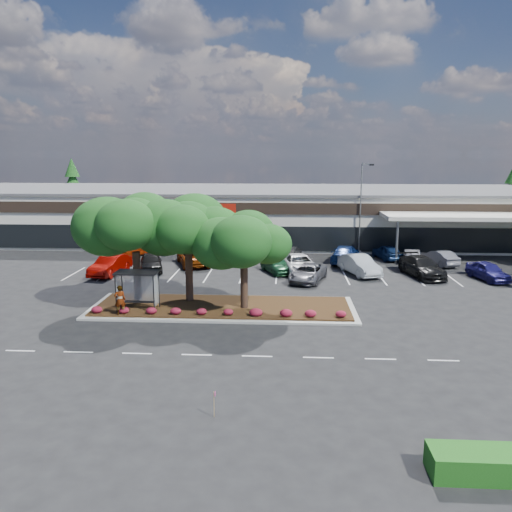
# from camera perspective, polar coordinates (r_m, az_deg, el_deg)

# --- Properties ---
(ground) EXTENTS (160.00, 160.00, 0.00)m
(ground) POSITION_cam_1_polar(r_m,az_deg,el_deg) (30.43, -0.97, -8.43)
(ground) COLOR black
(ground) RESTS_ON ground
(retail_store) EXTENTS (80.40, 25.20, 6.25)m
(retail_store) POSITION_cam_1_polar(r_m,az_deg,el_deg) (62.88, 1.38, 4.92)
(retail_store) COLOR silver
(retail_store) RESTS_ON ground
(landscape_island) EXTENTS (18.00, 6.00, 0.26)m
(landscape_island) POSITION_cam_1_polar(r_m,az_deg,el_deg) (34.36, -3.82, -5.87)
(landscape_island) COLOR #A1A19C
(landscape_island) RESTS_ON ground
(lane_markings) EXTENTS (33.12, 20.06, 0.01)m
(lane_markings) POSITION_cam_1_polar(r_m,az_deg,el_deg) (40.37, -0.07, -3.37)
(lane_markings) COLOR silver
(lane_markings) RESTS_ON ground
(shrub_row) EXTENTS (17.00, 0.80, 0.50)m
(shrub_row) POSITION_cam_1_polar(r_m,az_deg,el_deg) (32.25, -4.29, -6.33)
(shrub_row) COLOR maroon
(shrub_row) RESTS_ON landscape_island
(bus_shelter) EXTENTS (2.75, 1.55, 2.59)m
(bus_shelter) POSITION_cam_1_polar(r_m,az_deg,el_deg) (33.90, -13.36, -2.58)
(bus_shelter) COLOR black
(bus_shelter) RESTS_ON landscape_island
(island_tree_west) EXTENTS (7.20, 7.20, 7.89)m
(island_tree_west) POSITION_cam_1_polar(r_m,az_deg,el_deg) (35.10, -13.57, 1.06)
(island_tree_west) COLOR #153D12
(island_tree_west) RESTS_ON landscape_island
(island_tree_mid) EXTENTS (6.60, 6.60, 7.32)m
(island_tree_mid) POSITION_cam_1_polar(r_m,az_deg,el_deg) (34.98, -7.73, 0.77)
(island_tree_mid) COLOR #153D12
(island_tree_mid) RESTS_ON landscape_island
(island_tree_east) EXTENTS (5.80, 5.80, 6.50)m
(island_tree_east) POSITION_cam_1_polar(r_m,az_deg,el_deg) (33.06, -1.38, -0.48)
(island_tree_east) COLOR #153D12
(island_tree_east) RESTS_ON landscape_island
(conifer_north_west) EXTENTS (4.40, 4.40, 10.00)m
(conifer_north_west) POSITION_cam_1_polar(r_m,az_deg,el_deg) (81.35, -20.14, 7.03)
(conifer_north_west) COLOR #153D12
(conifer_north_west) RESTS_ON ground
(conifer_north_east) EXTENTS (3.96, 3.96, 9.00)m
(conifer_north_east) POSITION_cam_1_polar(r_m,az_deg,el_deg) (79.42, 27.10, 6.02)
(conifer_north_east) COLOR #153D12
(conifer_north_east) RESTS_ON ground
(person_waiting) EXTENTS (0.82, 0.69, 1.93)m
(person_waiting) POSITION_cam_1_polar(r_m,az_deg,el_deg) (33.28, -15.28, -4.87)
(person_waiting) COLOR #594C47
(person_waiting) RESTS_ON landscape_island
(light_pole) EXTENTS (1.40, 0.82, 9.58)m
(light_pole) POSITION_cam_1_polar(r_m,az_deg,el_deg) (53.10, 11.93, 4.63)
(light_pole) COLOR #A1A19C
(light_pole) RESTS_ON ground
(survey_stake) EXTENTS (0.08, 0.14, 1.10)m
(survey_stake) POSITION_cam_1_polar(r_m,az_deg,el_deg) (20.86, -4.78, -16.17)
(survey_stake) COLOR #9E8052
(survey_stake) RESTS_ON ground
(car_0) EXTENTS (2.58, 5.39, 1.70)m
(car_0) POSITION_cam_1_polar(r_m,az_deg,el_deg) (45.65, -16.33, -1.00)
(car_0) COLOR #780602
(car_0) RESTS_ON ground
(car_1) EXTENTS (3.16, 5.08, 1.61)m
(car_1) POSITION_cam_1_polar(r_m,az_deg,el_deg) (46.23, -11.90, -0.68)
(car_1) COLOR black
(car_1) RESTS_ON ground
(car_3) EXTENTS (3.40, 4.67, 1.48)m
(car_3) POSITION_cam_1_polar(r_m,az_deg,el_deg) (44.63, 2.33, -0.97)
(car_3) COLOR #1D522F
(car_3) RESTS_ON ground
(car_4) EXTENTS (3.78, 6.16, 1.60)m
(car_4) POSITION_cam_1_polar(r_m,az_deg,el_deg) (44.76, 4.95, -0.89)
(car_4) COLOR white
(car_4) RESTS_ON ground
(car_5) EXTENTS (3.74, 5.52, 1.40)m
(car_5) POSITION_cam_1_polar(r_m,az_deg,el_deg) (41.80, 5.95, -1.93)
(car_5) COLOR #4D4D53
(car_5) RESTS_ON ground
(car_6) EXTENTS (3.50, 5.50, 1.71)m
(car_6) POSITION_cam_1_polar(r_m,az_deg,el_deg) (44.81, 11.72, -1.00)
(car_6) COLOR #AAB1B6
(car_6) RESTS_ON ground
(car_7) EXTENTS (3.55, 6.14, 1.67)m
(car_7) POSITION_cam_1_polar(r_m,az_deg,el_deg) (45.55, 18.42, -1.18)
(car_7) COLOR black
(car_7) RESTS_ON ground
(car_8) EXTENTS (2.80, 4.77, 1.52)m
(car_8) POSITION_cam_1_polar(r_m,az_deg,el_deg) (46.31, 24.99, -1.56)
(car_8) COLOR navy
(car_8) RESTS_ON ground
(car_9) EXTENTS (3.83, 5.33, 1.69)m
(car_9) POSITION_cam_1_polar(r_m,az_deg,el_deg) (53.58, -13.61, 0.94)
(car_9) COLOR #9B2806
(car_9) RESTS_ON ground
(car_11) EXTENTS (4.37, 6.20, 1.57)m
(car_11) POSITION_cam_1_polar(r_m,az_deg,el_deg) (47.98, -7.18, -0.11)
(car_11) COLOR #772C06
(car_11) RESTS_ON ground
(car_12) EXTENTS (4.86, 6.39, 1.61)m
(car_12) POSITION_cam_1_polar(r_m,az_deg,el_deg) (50.80, -2.88, 0.64)
(car_12) COLOR black
(car_12) RESTS_ON ground
(car_13) EXTENTS (2.77, 5.41, 1.70)m
(car_13) POSITION_cam_1_polar(r_m,az_deg,el_deg) (48.48, 3.74, 0.15)
(car_13) COLOR black
(car_13) RESTS_ON ground
(car_14) EXTENTS (3.63, 6.26, 1.71)m
(car_14) POSITION_cam_1_polar(r_m,az_deg,el_deg) (49.36, 10.16, 0.21)
(car_14) COLOR #0C1F53
(car_14) RESTS_ON ground
(car_15) EXTENTS (2.75, 4.69, 1.50)m
(car_15) POSITION_cam_1_polar(r_m,az_deg,el_deg) (51.98, 14.78, 0.46)
(car_15) COLOR navy
(car_15) RESTS_ON ground
(car_16) EXTENTS (2.13, 4.22, 1.33)m
(car_16) POSITION_cam_1_polar(r_m,az_deg,el_deg) (51.19, 17.34, 0.05)
(car_16) COLOR #57565D
(car_16) RESTS_ON ground
(car_17) EXTENTS (2.93, 4.65, 1.45)m
(car_17) POSITION_cam_1_polar(r_m,az_deg,el_deg) (50.78, 20.19, -0.16)
(car_17) COLOR slate
(car_17) RESTS_ON ground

